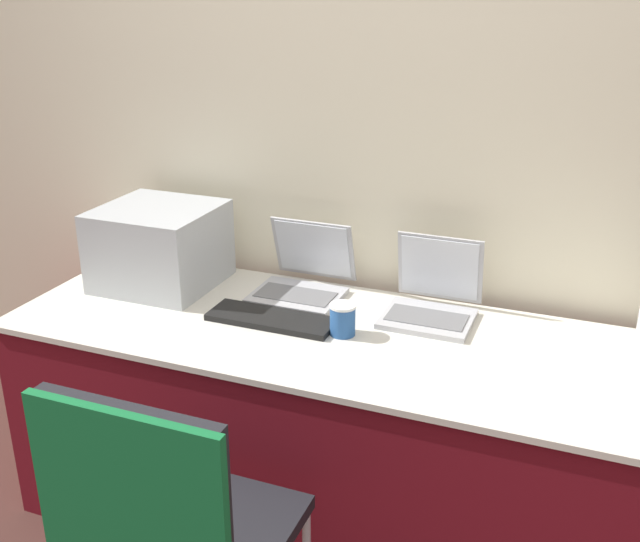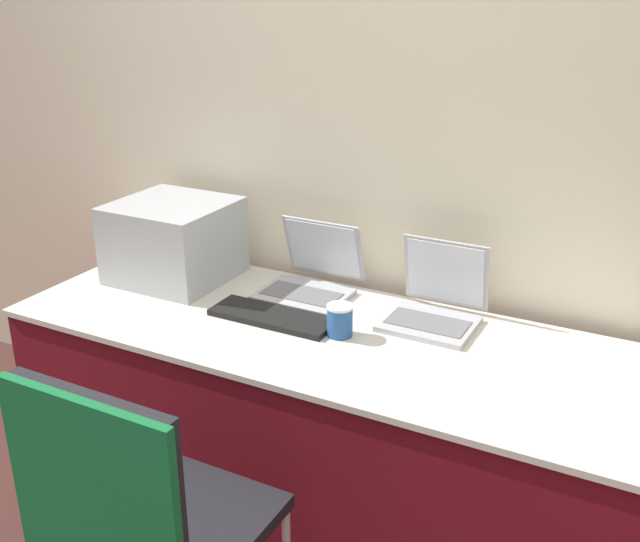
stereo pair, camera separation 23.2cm
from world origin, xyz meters
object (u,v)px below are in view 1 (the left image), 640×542
object	(u,v)px
laptop_right	(432,300)
external_keyboard	(272,319)
chair	(165,528)
printer	(159,243)
laptop_left	(303,278)
coffee_cup	(343,319)

from	to	relation	value
laptop_right	external_keyboard	distance (m)	0.52
chair	printer	bearing A→B (deg)	122.44
laptop_left	laptop_right	distance (m)	0.46
printer	laptop_right	distance (m)	0.98
chair	laptop_right	bearing A→B (deg)	71.00
printer	laptop_left	bearing A→B (deg)	12.18
printer	chair	bearing A→B (deg)	-57.56
coffee_cup	chair	size ratio (longest dim) A/B	0.10
printer	coffee_cup	xyz separation A→B (m)	(0.75, -0.15, -0.10)
laptop_right	coffee_cup	bearing A→B (deg)	-132.88
coffee_cup	chair	world-z (taller)	chair
printer	laptop_left	xyz separation A→B (m)	(0.51, 0.11, -0.10)
laptop_left	external_keyboard	world-z (taller)	laptop_left
external_keyboard	coffee_cup	xyz separation A→B (m)	(0.24, -0.00, 0.04)
laptop_left	coffee_cup	xyz separation A→B (m)	(0.24, -0.26, -0.00)
external_keyboard	chair	bearing A→B (deg)	-82.74
laptop_right	coffee_cup	distance (m)	0.33
external_keyboard	chair	size ratio (longest dim) A/B	0.43
external_keyboard	coffee_cup	distance (m)	0.25
laptop_left	external_keyboard	distance (m)	0.26
printer	chair	size ratio (longest dim) A/B	0.41
printer	external_keyboard	bearing A→B (deg)	-16.31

